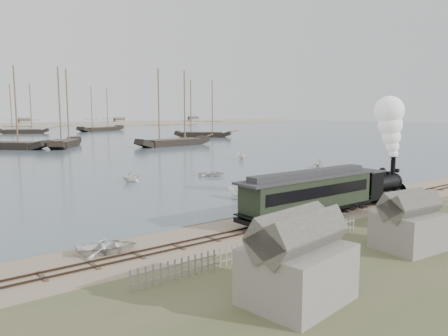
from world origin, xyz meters
TOP-DOWN VIEW (x-y plane):
  - ground at (0.00, 0.00)m, footprint 600.00×600.00m
  - rail_track at (0.00, -2.00)m, footprint 120.00×1.80m
  - picket_fence_west at (-6.50, -7.00)m, footprint 19.00×0.10m
  - picket_fence_east at (12.50, -7.50)m, footprint 15.00×0.10m
  - shed_left at (-10.00, -13.00)m, footprint 5.00×4.00m
  - shed_mid at (2.00, -12.00)m, footprint 4.00×3.50m
  - locomotive at (15.64, -2.00)m, footprint 8.38×3.13m
  - passenger_coach at (3.39, -2.00)m, footprint 14.98×2.89m
  - beached_dinghy at (-14.35, -0.18)m, footprint 3.76×4.57m
  - rowboat_1 at (-0.37, 25.15)m, footprint 2.91×3.20m
  - rowboat_2 at (3.70, 8.03)m, footprint 3.10×1.19m
  - rowboat_3 at (10.95, 22.83)m, footprint 4.44×4.59m
  - rowboat_4 at (29.87, 19.14)m, footprint 3.75×3.85m
  - rowboat_5 at (27.86, 36.34)m, footprint 3.46×2.60m
  - schooner_2 at (-3.04, 89.19)m, footprint 19.52×20.56m
  - schooner_3 at (10.87, 85.80)m, footprint 13.61×17.78m
  - schooner_4 at (34.94, 72.50)m, footprint 22.45×7.49m
  - schooner_5 at (62.72, 98.76)m, footprint 17.13×17.31m
  - schooner_8 at (18.58, 161.75)m, footprint 19.22×11.81m
  - schooner_9 at (52.50, 164.83)m, footprint 25.10×14.75m

SIDE VIEW (x-z plane):
  - ground at x=0.00m, z-range 0.00..0.00m
  - picket_fence_west at x=-6.50m, z-range -0.60..0.60m
  - picket_fence_east at x=12.50m, z-range -0.60..0.60m
  - shed_left at x=-10.00m, z-range -2.05..2.05m
  - shed_mid at x=2.00m, z-range -1.80..1.80m
  - rail_track at x=0.00m, z-range -0.04..0.12m
  - beached_dinghy at x=-14.35m, z-range 0.00..0.82m
  - rowboat_3 at x=10.95m, z-range 0.06..0.84m
  - rowboat_2 at x=3.70m, z-range 0.06..1.25m
  - rowboat_5 at x=27.86m, z-range 0.06..1.32m
  - rowboat_1 at x=-0.37m, z-range 0.06..1.52m
  - rowboat_4 at x=29.87m, z-range 0.06..1.61m
  - passenger_coach at x=3.39m, z-range 0.47..4.11m
  - locomotive at x=15.64m, z-range -0.42..10.03m
  - schooner_2 at x=-3.04m, z-range 0.06..20.06m
  - schooner_3 at x=10.87m, z-range 0.06..20.06m
  - schooner_4 at x=34.94m, z-range 0.06..20.06m
  - schooner_5 at x=62.72m, z-range 0.06..20.06m
  - schooner_8 at x=18.58m, z-range 0.06..20.06m
  - schooner_9 at x=52.50m, z-range 0.06..20.06m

